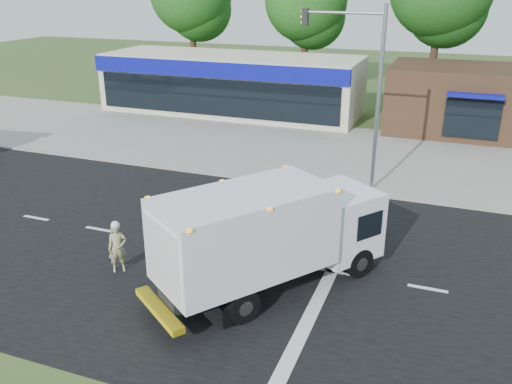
# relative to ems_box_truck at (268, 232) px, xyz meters

# --- Properties ---
(ground) EXTENTS (120.00, 120.00, 0.00)m
(ground) POSITION_rel_ems_box_truck_xyz_m (-1.39, 1.72, -1.93)
(ground) COLOR #385123
(ground) RESTS_ON ground
(road_asphalt) EXTENTS (60.00, 14.00, 0.02)m
(road_asphalt) POSITION_rel_ems_box_truck_xyz_m (-1.39, 1.72, -1.93)
(road_asphalt) COLOR black
(road_asphalt) RESTS_ON ground
(sidewalk) EXTENTS (60.00, 2.40, 0.12)m
(sidewalk) POSITION_rel_ems_box_truck_xyz_m (-1.39, 9.92, -1.87)
(sidewalk) COLOR gray
(sidewalk) RESTS_ON ground
(parking_apron) EXTENTS (60.00, 9.00, 0.02)m
(parking_apron) POSITION_rel_ems_box_truck_xyz_m (-1.39, 15.72, -1.92)
(parking_apron) COLOR gray
(parking_apron) RESTS_ON ground
(lane_markings) EXTENTS (55.20, 7.00, 0.01)m
(lane_markings) POSITION_rel_ems_box_truck_xyz_m (-0.04, 0.37, -1.92)
(lane_markings) COLOR silver
(lane_markings) RESTS_ON road_asphalt
(ems_box_truck) EXTENTS (6.30, 7.50, 3.35)m
(ems_box_truck) POSITION_rel_ems_box_truck_xyz_m (0.00, 0.00, 0.00)
(ems_box_truck) COLOR black
(ems_box_truck) RESTS_ON ground
(emergency_worker) EXTENTS (0.72, 0.68, 1.77)m
(emergency_worker) POSITION_rel_ems_box_truck_xyz_m (-4.89, -0.66, -1.06)
(emergency_worker) COLOR tan
(emergency_worker) RESTS_ON ground
(retail_strip_mall) EXTENTS (18.00, 6.20, 4.00)m
(retail_strip_mall) POSITION_rel_ems_box_truck_xyz_m (-10.39, 21.64, 0.08)
(retail_strip_mall) COLOR beige
(retail_strip_mall) RESTS_ON ground
(brown_storefront) EXTENTS (10.00, 6.70, 4.00)m
(brown_storefront) POSITION_rel_ems_box_truck_xyz_m (5.61, 21.70, 0.07)
(brown_storefront) COLOR #382316
(brown_storefront) RESTS_ON ground
(traffic_signal_pole) EXTENTS (3.51, 0.25, 8.00)m
(traffic_signal_pole) POSITION_rel_ems_box_truck_xyz_m (0.96, 9.32, 2.99)
(traffic_signal_pole) COLOR gray
(traffic_signal_pole) RESTS_ON ground
(background_trees) EXTENTS (36.77, 7.39, 12.10)m
(background_trees) POSITION_rel_ems_box_truck_xyz_m (-2.24, 29.88, 5.45)
(background_trees) COLOR #332114
(background_trees) RESTS_ON ground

